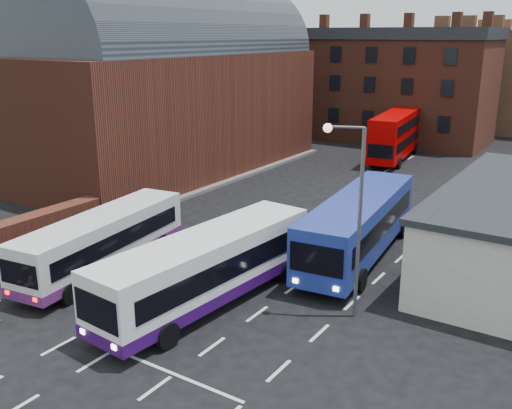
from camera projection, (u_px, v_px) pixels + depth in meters
The scene contains 9 objects.
ground at pixel (133, 306), 25.22m from camera, with size 180.00×180.00×0.00m, color black.
railway_station at pixel (173, 82), 47.98m from camera, with size 12.00×28.00×16.00m.
forecourt_wall at pixel (26, 233), 31.90m from camera, with size 1.20×10.00×1.80m, color #602B1E.
brick_terrace at pixel (386, 90), 63.70m from camera, with size 22.00×10.00×11.00m, color brown.
bus_white_outbound at pixel (102, 238), 28.70m from camera, with size 3.72×10.81×2.89m.
bus_white_inbound at pixel (207, 264), 24.96m from camera, with size 3.72×11.98×3.22m.
bus_blue at pixel (359, 223), 30.14m from camera, with size 4.13×12.59×3.37m.
bus_red_double at pixel (395, 135), 53.84m from camera, with size 3.91×11.31×4.43m.
street_lamp at pixel (353, 205), 22.95m from camera, with size 1.56×0.83×8.24m.
Camera 1 is at (17.04, -16.18, 11.58)m, focal length 40.00 mm.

